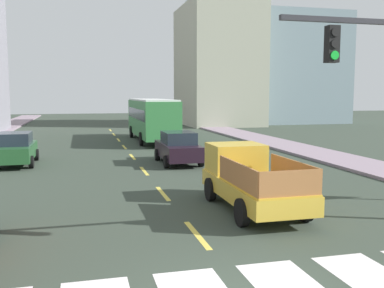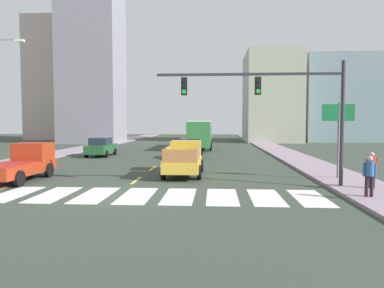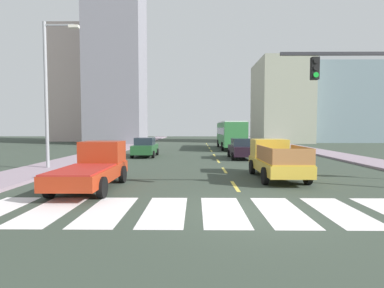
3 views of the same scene
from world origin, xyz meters
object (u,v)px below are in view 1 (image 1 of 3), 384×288
at_px(pickup_stakebed, 249,179).
at_px(sedan_near_left, 15,149).
at_px(sedan_far, 178,148).
at_px(city_bus, 152,117).

distance_m(pickup_stakebed, sedan_near_left, 14.10).
height_order(sedan_near_left, sedan_far, same).
xyz_separation_m(sedan_near_left, sedan_far, (8.40, -1.61, 0.00)).
bearing_deg(sedan_near_left, sedan_far, -12.13).
distance_m(city_bus, sedan_near_left, 13.30).
relative_size(sedan_near_left, sedan_far, 1.00).
distance_m(pickup_stakebed, sedan_far, 9.50).
bearing_deg(sedan_far, sedan_near_left, 170.22).
xyz_separation_m(pickup_stakebed, city_bus, (0.11, 21.02, 1.02)).
xyz_separation_m(pickup_stakebed, sedan_far, (-0.29, 9.49, -0.08)).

